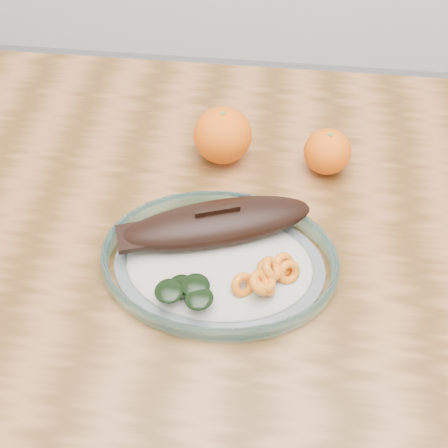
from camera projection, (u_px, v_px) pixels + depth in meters
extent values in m
plane|color=slate|center=(246.00, 428.00, 1.36)|extent=(3.00, 3.00, 0.00)
cube|color=#593615|center=(261.00, 249.00, 0.79)|extent=(1.20, 0.80, 0.04)
cylinder|color=brown|center=(35.00, 209.00, 1.33)|extent=(0.06, 0.06, 0.71)
ellipsoid|color=white|center=(219.00, 266.00, 0.74)|extent=(0.56, 0.40, 0.01)
torus|color=#89D0D4|center=(219.00, 261.00, 0.73)|extent=(0.56, 0.56, 0.03)
ellipsoid|color=silver|center=(219.00, 258.00, 0.73)|extent=(0.50, 0.35, 0.02)
ellipsoid|color=black|center=(218.00, 215.00, 0.74)|extent=(0.27, 0.15, 0.04)
ellipsoid|color=black|center=(218.00, 219.00, 0.74)|extent=(0.23, 0.13, 0.02)
cube|color=black|center=(134.00, 229.00, 0.72)|extent=(0.06, 0.06, 0.01)
cube|color=black|center=(217.00, 206.00, 0.72)|extent=(0.06, 0.02, 0.02)
torus|color=orange|center=(289.00, 265.00, 0.70)|extent=(0.05, 0.04, 0.04)
torus|color=orange|center=(269.00, 263.00, 0.70)|extent=(0.04, 0.05, 0.04)
torus|color=orange|center=(284.00, 258.00, 0.71)|extent=(0.04, 0.04, 0.04)
torus|color=orange|center=(265.00, 280.00, 0.69)|extent=(0.05, 0.04, 0.04)
torus|color=orange|center=(243.00, 278.00, 0.69)|extent=(0.04, 0.04, 0.04)
torus|color=orange|center=(261.00, 276.00, 0.67)|extent=(0.04, 0.05, 0.04)
torus|color=orange|center=(264.00, 273.00, 0.67)|extent=(0.04, 0.04, 0.02)
torus|color=orange|center=(272.00, 261.00, 0.69)|extent=(0.04, 0.04, 0.04)
ellipsoid|color=black|center=(180.00, 280.00, 0.69)|extent=(0.04, 0.05, 0.01)
ellipsoid|color=black|center=(186.00, 280.00, 0.69)|extent=(0.05, 0.05, 0.01)
ellipsoid|color=black|center=(199.00, 291.00, 0.67)|extent=(0.05, 0.05, 0.01)
ellipsoid|color=black|center=(195.00, 278.00, 0.68)|extent=(0.05, 0.05, 0.01)
ellipsoid|color=black|center=(168.00, 284.00, 0.67)|extent=(0.05, 0.05, 0.01)
sphere|color=#FA5405|center=(223.00, 135.00, 0.85)|extent=(0.09, 0.09, 0.09)
sphere|color=#FA5405|center=(327.00, 152.00, 0.84)|extent=(0.07, 0.07, 0.07)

